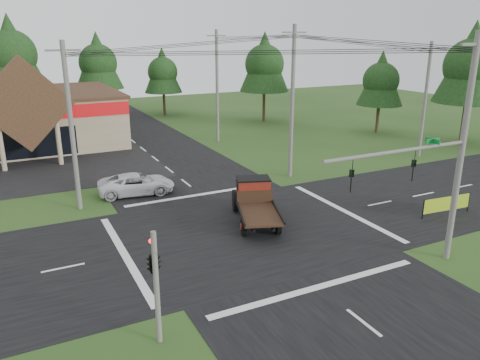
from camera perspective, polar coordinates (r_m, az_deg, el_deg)
ground at (r=27.03m, az=0.81°, el=-6.22°), size 120.00×120.00×0.00m
road_ns at (r=27.02m, az=0.81°, el=-6.20°), size 12.00×120.00×0.02m
road_ew at (r=27.02m, az=0.81°, el=-6.19°), size 120.00×12.00×0.02m
traffic_signal_mast at (r=23.40m, az=22.46°, el=0.14°), size 8.12×0.24×7.00m
traffic_signal_corner at (r=16.84m, az=-10.55°, el=-8.71°), size 0.53×2.48×4.40m
utility_pole_nr at (r=24.37m, az=25.42°, el=3.39°), size 2.00×0.30×11.00m
utility_pole_nw at (r=30.64m, az=-19.87°, el=6.15°), size 2.00×0.30×10.50m
utility_pole_ne at (r=36.04m, az=6.38°, el=9.46°), size 2.00×0.30×11.50m
utility_pole_far at (r=45.23m, az=21.64°, el=9.14°), size 2.00×0.30×10.20m
utility_pole_n at (r=48.32m, az=-2.80°, el=11.39°), size 2.00×0.30×11.20m
tree_row_c at (r=63.00m, az=-26.11°, el=13.85°), size 7.28×7.28×13.13m
tree_row_d at (r=65.06m, az=-16.95°, el=13.71°), size 6.16×6.16×11.11m
tree_row_e at (r=65.10m, az=-9.42°, el=13.03°), size 5.04×5.04×9.09m
tree_side_ne at (r=59.80m, az=3.01°, el=14.14°), size 6.16×6.16×11.11m
tree_side_e_near at (r=54.95m, az=16.82°, el=11.74°), size 5.04×5.04×9.09m
tree_side_e_far at (r=52.38m, az=26.40°, el=12.66°), size 6.72×6.72×12.12m
antique_flatbed_truck at (r=27.70m, az=1.98°, el=-2.84°), size 4.15×6.39×2.50m
roadside_banner at (r=31.72m, az=23.85°, el=-2.89°), size 3.71×0.44×1.27m
white_pickup at (r=33.64m, az=-12.51°, el=-0.46°), size 5.58×3.21×1.47m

